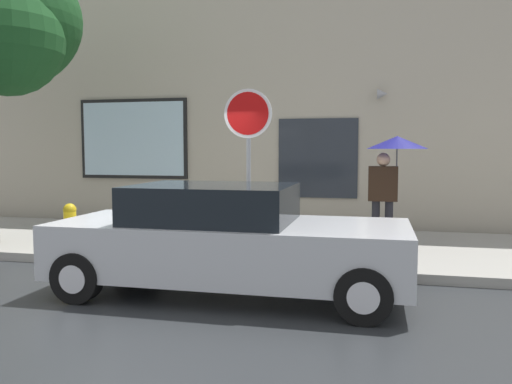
# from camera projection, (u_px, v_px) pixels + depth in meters

# --- Properties ---
(ground_plane) EXTENTS (60.00, 60.00, 0.00)m
(ground_plane) POSITION_uv_depth(u_px,v_px,m) (145.00, 287.00, 7.16)
(ground_plane) COLOR #282B2D
(sidewalk) EXTENTS (20.00, 4.00, 0.15)m
(sidewalk) POSITION_uv_depth(u_px,v_px,m) (212.00, 243.00, 10.07)
(sidewalk) COLOR gray
(sidewalk) RESTS_ON ground
(building_facade) EXTENTS (20.00, 0.67, 7.00)m
(building_facade) POSITION_uv_depth(u_px,v_px,m) (243.00, 82.00, 12.21)
(building_facade) COLOR #B2A893
(building_facade) RESTS_ON ground
(parked_car) EXTENTS (4.59, 1.91, 1.44)m
(parked_car) POSITION_uv_depth(u_px,v_px,m) (227.00, 240.00, 6.81)
(parked_car) COLOR #B7BABF
(parked_car) RESTS_ON ground
(fire_hydrant) EXTENTS (0.30, 0.44, 0.79)m
(fire_hydrant) POSITION_uv_depth(u_px,v_px,m) (70.00, 226.00, 9.24)
(fire_hydrant) COLOR yellow
(fire_hydrant) RESTS_ON sidewalk
(pedestrian_with_umbrella) EXTENTS (1.04, 1.04, 1.98)m
(pedestrian_with_umbrella) POSITION_uv_depth(u_px,v_px,m) (392.00, 159.00, 8.91)
(pedestrian_with_umbrella) COLOR black
(pedestrian_with_umbrella) RESTS_ON sidewalk
(stop_sign) EXTENTS (0.76, 0.10, 2.69)m
(stop_sign) POSITION_uv_depth(u_px,v_px,m) (248.00, 140.00, 8.03)
(stop_sign) COLOR gray
(stop_sign) RESTS_ON sidewalk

